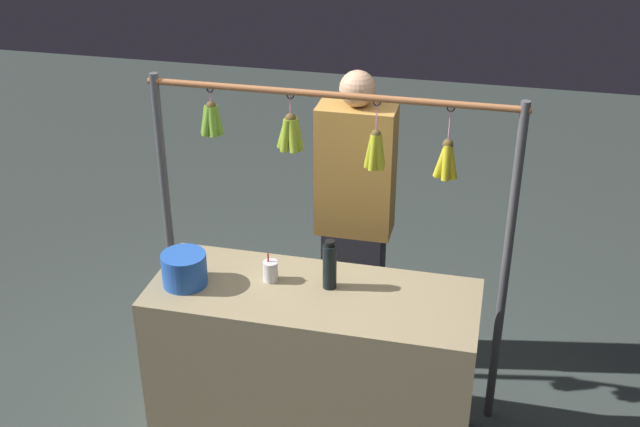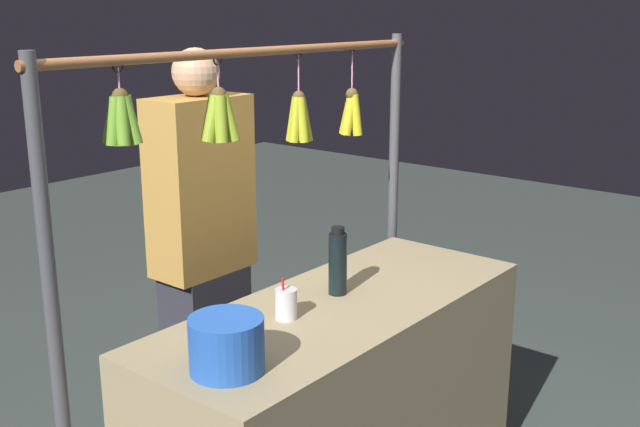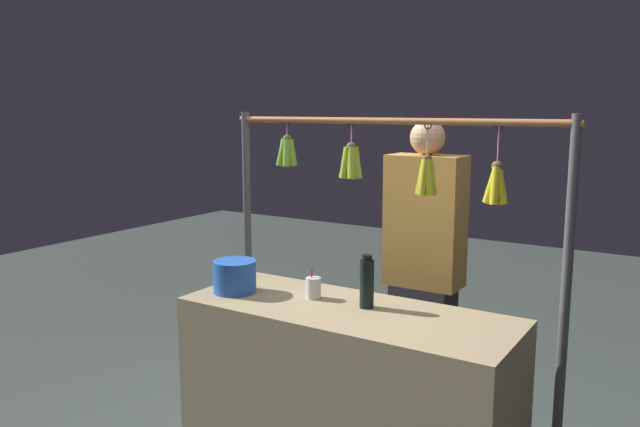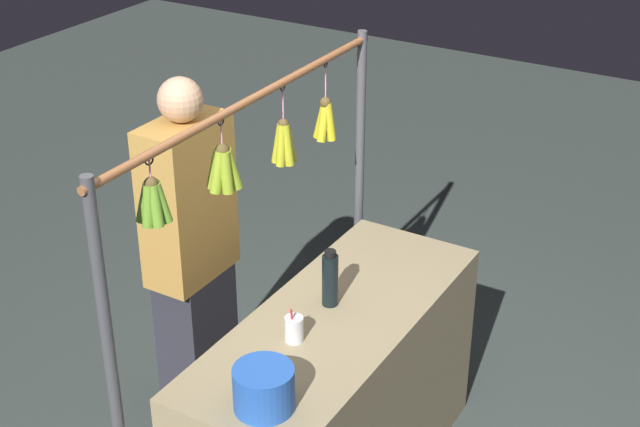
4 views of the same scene
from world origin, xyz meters
name	(u,v)px [view 4 (image 4 of 4)]	position (x,y,z in m)	size (l,w,h in m)	color
market_counter	(334,404)	(0.00, 0.00, 0.44)	(1.55, 0.60, 0.88)	tan
display_rack	(253,217)	(0.02, -0.37, 1.23)	(1.80, 0.13, 1.76)	#4C4C51
water_bottle	(330,279)	(-0.07, -0.06, 1.00)	(0.07, 0.07, 0.25)	black
blue_bucket	(264,388)	(0.61, 0.07, 0.96)	(0.21, 0.21, 0.16)	blue
drink_cup	(294,329)	(0.22, -0.05, 0.93)	(0.07, 0.07, 0.14)	silver
vendor_person	(193,267)	(-0.05, -0.75, 0.85)	(0.41, 0.22, 1.72)	#2D2D38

